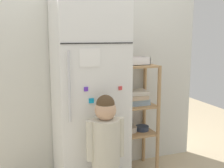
{
  "coord_description": "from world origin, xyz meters",
  "views": [
    {
      "loc": [
        -0.78,
        -2.38,
        1.4
      ],
      "look_at": [
        0.08,
        0.02,
        0.96
      ],
      "focal_mm": 44.85,
      "sensor_mm": 36.0,
      "label": 1
    }
  ],
  "objects": [
    {
      "name": "pantry_shelf_unit",
      "position": [
        0.4,
        0.15,
        0.67
      ],
      "size": [
        0.36,
        0.35,
        1.11
      ],
      "color": "tan",
      "rests_on": "ground"
    },
    {
      "name": "fruit_bin",
      "position": [
        0.4,
        0.15,
        1.14
      ],
      "size": [
        0.24,
        0.16,
        0.08
      ],
      "color": "white",
      "rests_on": "pantry_shelf_unit"
    },
    {
      "name": "child_standing",
      "position": [
        -0.12,
        -0.41,
        0.58
      ],
      "size": [
        0.31,
        0.23,
        0.96
      ],
      "color": "#4E4A58",
      "rests_on": "ground"
    },
    {
      "name": "kitchen_wall_back",
      "position": [
        0.0,
        0.35,
        1.14
      ],
      "size": [
        2.33,
        0.03,
        2.29
      ],
      "primitive_type": "cube",
      "color": "silver",
      "rests_on": "ground"
    },
    {
      "name": "refrigerator",
      "position": [
        -0.14,
        0.02,
        0.89
      ],
      "size": [
        0.6,
        0.64,
        1.79
      ],
      "color": "white",
      "rests_on": "ground"
    }
  ]
}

